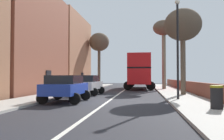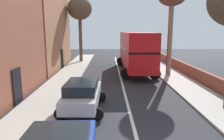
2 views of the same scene
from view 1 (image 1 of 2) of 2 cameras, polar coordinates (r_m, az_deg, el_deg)
name	(u,v)px [view 1 (image 1 of 2)]	position (r m, az deg, el deg)	size (l,w,h in m)	color
ground_plane	(109,101)	(14.73, -0.78, -7.57)	(84.00, 84.00, 0.00)	#28282D
road_centre_line	(109,101)	(14.73, -0.78, -7.55)	(0.16, 54.00, 0.01)	silver
sidewalk_left	(35,99)	(16.18, -18.34, -6.74)	(2.60, 60.00, 0.12)	#B2ADA3
sidewalk_right	(190,101)	(14.84, 18.46, -7.21)	(2.60, 60.00, 0.12)	#B2ADA3
boundary_wall_right	(217,93)	(15.16, 24.22, -5.18)	(0.36, 54.00, 1.09)	brown
double_decker_bus	(140,70)	(30.10, 6.75, -0.05)	(3.57, 11.04, 4.06)	red
parked_car_blue_left_0	(65,87)	(14.35, -11.27, -4.02)	(2.51, 3.93, 1.60)	#1E389E
parked_car_silver_left_3	(88,84)	(19.81, -5.96, -3.34)	(2.47, 4.16, 1.64)	#B7BABF
street_tree_right_1	(164,31)	(28.30, 12.49, 9.25)	(2.50, 2.50, 8.01)	#7A6B56
street_tree_right_3	(183,26)	(19.81, 16.84, 10.22)	(2.93, 2.93, 6.84)	brown
street_tree_left_4	(99,43)	(37.78, -3.15, 6.60)	(3.20, 3.20, 8.43)	brown
lamppost_right	(178,40)	(15.43, 15.69, 6.94)	(0.32, 0.32, 6.31)	black
litter_bin_right	(217,97)	(11.21, 24.14, -6.04)	(0.55, 0.55, 1.02)	black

